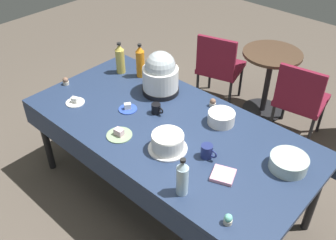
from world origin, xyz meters
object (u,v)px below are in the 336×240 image
(potluck_table, at_px, (168,132))
(coffee_mug_navy, at_px, (207,151))
(dessert_plate_sage, at_px, (119,134))
(dessert_plate_white, at_px, (75,102))
(cupcake_rose, at_px, (213,103))
(maroon_chair_left, at_px, (219,65))
(frosted_layer_cake, at_px, (168,142))
(soda_bottle_water, at_px, (182,178))
(slow_cooker, at_px, (160,74))
(soda_bottle_ginger_ale, at_px, (120,59))
(ceramic_snack_bowl, at_px, (221,118))
(cupcake_mint, at_px, (66,81))
(dessert_plate_cobalt, at_px, (128,108))
(glass_salad_bowl, at_px, (289,163))
(cupcake_lemon, at_px, (228,219))
(soda_bottle_orange_juice, at_px, (140,62))
(round_cafe_table, at_px, (269,72))
(coffee_mug_black, at_px, (156,109))
(maroon_chair_right, at_px, (300,98))

(potluck_table, bearing_deg, coffee_mug_navy, -10.48)
(dessert_plate_sage, distance_m, coffee_mug_navy, 0.64)
(dessert_plate_white, xyz_separation_m, cupcake_rose, (0.84, 0.71, 0.02))
(dessert_plate_white, height_order, maroon_chair_left, maroon_chair_left)
(potluck_table, bearing_deg, frosted_layer_cake, -48.13)
(potluck_table, distance_m, dessert_plate_white, 0.80)
(potluck_table, height_order, soda_bottle_water, soda_bottle_water)
(potluck_table, relative_size, coffee_mug_navy, 18.00)
(dessert_plate_sage, bearing_deg, slow_cooker, 105.85)
(slow_cooker, height_order, dessert_plate_white, slow_cooker)
(soda_bottle_water, distance_m, soda_bottle_ginger_ale, 1.53)
(ceramic_snack_bowl, height_order, cupcake_mint, ceramic_snack_bowl)
(dessert_plate_white, xyz_separation_m, soda_bottle_water, (1.25, -0.14, 0.11))
(slow_cooker, bearing_deg, cupcake_rose, 15.95)
(soda_bottle_water, xyz_separation_m, soda_bottle_ginger_ale, (-1.34, 0.72, 0.01))
(dessert_plate_cobalt, height_order, dessert_plate_sage, dessert_plate_sage)
(frosted_layer_cake, distance_m, glass_salad_bowl, 0.79)
(dessert_plate_sage, distance_m, cupcake_lemon, 1.02)
(soda_bottle_water, height_order, soda_bottle_orange_juice, soda_bottle_orange_juice)
(dessert_plate_cobalt, distance_m, round_cafe_table, 1.73)
(ceramic_snack_bowl, xyz_separation_m, cupcake_rose, (-0.18, 0.14, -0.01))
(potluck_table, height_order, ceramic_snack_bowl, ceramic_snack_bowl)
(slow_cooker, height_order, dessert_plate_sage, slow_cooker)
(frosted_layer_cake, bearing_deg, cupcake_lemon, -19.45)
(soda_bottle_water, xyz_separation_m, soda_bottle_orange_juice, (-1.16, 0.80, 0.02))
(soda_bottle_ginger_ale, bearing_deg, coffee_mug_black, -19.75)
(dessert_plate_sage, height_order, maroon_chair_left, maroon_chair_left)
(glass_salad_bowl, distance_m, soda_bottle_water, 0.72)
(ceramic_snack_bowl, xyz_separation_m, dessert_plate_sage, (-0.45, -0.61, -0.03))
(potluck_table, relative_size, cupcake_mint, 32.59)
(cupcake_lemon, xyz_separation_m, maroon_chair_right, (-0.42, 1.83, -0.29))
(cupcake_mint, relative_size, coffee_mug_black, 0.61)
(cupcake_lemon, bearing_deg, coffee_mug_navy, 139.78)
(frosted_layer_cake, distance_m, cupcake_mint, 1.21)
(cupcake_rose, height_order, soda_bottle_ginger_ale, soda_bottle_ginger_ale)
(potluck_table, distance_m, cupcake_mint, 1.05)
(dessert_plate_cobalt, height_order, round_cafe_table, dessert_plate_cobalt)
(cupcake_rose, bearing_deg, glass_salad_bowl, -16.90)
(soda_bottle_ginger_ale, relative_size, maroon_chair_right, 0.34)
(coffee_mug_navy, xyz_separation_m, round_cafe_table, (-0.47, 1.70, -0.30))
(ceramic_snack_bowl, xyz_separation_m, coffee_mug_black, (-0.44, -0.23, -0.01))
(dessert_plate_cobalt, relative_size, maroon_chair_right, 0.17)
(dessert_plate_cobalt, distance_m, cupcake_mint, 0.67)
(maroon_chair_right, bearing_deg, cupcake_mint, -132.78)
(maroon_chair_right, bearing_deg, dessert_plate_sage, -108.91)
(cupcake_lemon, bearing_deg, soda_bottle_ginger_ale, 156.60)
(dessert_plate_cobalt, bearing_deg, potluck_table, 9.33)
(frosted_layer_cake, height_order, maroon_chair_left, frosted_layer_cake)
(slow_cooker, bearing_deg, dessert_plate_white, -124.27)
(dessert_plate_cobalt, bearing_deg, maroon_chair_right, 61.88)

